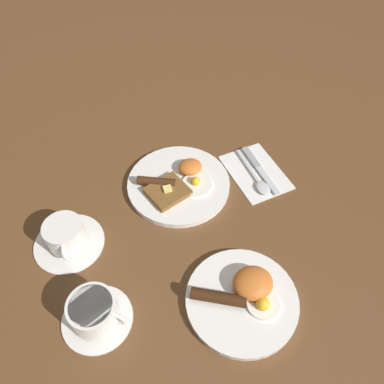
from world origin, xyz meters
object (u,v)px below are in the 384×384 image
at_px(teacup_far, 95,313).
at_px(spoon, 260,183).
at_px(breakfast_plate_far, 244,297).
at_px(knife, 258,167).
at_px(teacup_near, 66,237).
at_px(breakfast_plate_near, 178,183).

xyz_separation_m(teacup_far, spoon, (-0.45, -0.21, -0.02)).
relative_size(breakfast_plate_far, knife, 1.28).
bearing_deg(teacup_near, spoon, -178.31).
xyz_separation_m(breakfast_plate_near, breakfast_plate_far, (-0.03, 0.33, 0.00)).
distance_m(breakfast_plate_near, teacup_near, 0.30).
bearing_deg(breakfast_plate_near, teacup_near, 15.53).
bearing_deg(teacup_near, teacup_far, 98.57).
bearing_deg(teacup_near, breakfast_plate_near, -164.47).
bearing_deg(breakfast_plate_near, spoon, 161.60).
height_order(breakfast_plate_far, teacup_near, teacup_near).
xyz_separation_m(knife, spoon, (0.02, 0.05, 0.00)).
height_order(breakfast_plate_near, breakfast_plate_far, breakfast_plate_far).
relative_size(breakfast_plate_far, teacup_far, 1.63).
bearing_deg(knife, breakfast_plate_near, -96.60).
bearing_deg(knife, teacup_near, -85.77).
distance_m(breakfast_plate_near, spoon, 0.21).
xyz_separation_m(teacup_far, knife, (-0.47, -0.26, -0.03)).
bearing_deg(breakfast_plate_near, breakfast_plate_far, 95.14).
bearing_deg(breakfast_plate_far, knife, -120.49).
distance_m(teacup_near, spoon, 0.48).
distance_m(breakfast_plate_near, breakfast_plate_far, 0.33).
bearing_deg(teacup_far, teacup_near, -81.43).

